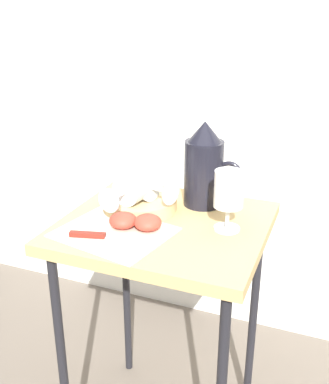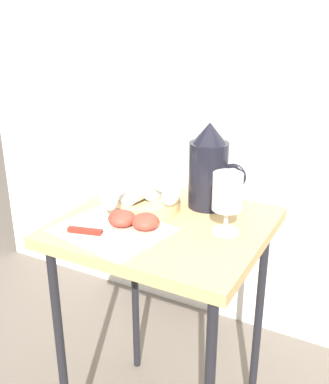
% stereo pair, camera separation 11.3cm
% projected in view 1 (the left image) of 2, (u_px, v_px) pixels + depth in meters
% --- Properties ---
extents(curtain_drape, '(2.40, 0.03, 2.23)m').
position_uv_depth(curtain_drape, '(233.00, 34.00, 1.54)').
color(curtain_drape, white).
rests_on(curtain_drape, ground_plane).
extents(table, '(0.50, 0.46, 0.70)m').
position_uv_depth(table, '(164.00, 249.00, 1.19)').
color(table, tan).
rests_on(table, ground_plane).
extents(linen_napkin, '(0.29, 0.26, 0.00)m').
position_uv_depth(linen_napkin, '(114.00, 232.00, 1.10)').
color(linen_napkin, beige).
rests_on(linen_napkin, table).
extents(basket_tray, '(0.20, 0.20, 0.03)m').
position_uv_depth(basket_tray, '(140.00, 203.00, 1.22)').
color(basket_tray, tan).
rests_on(basket_tray, table).
extents(pitcher, '(0.16, 0.10, 0.23)m').
position_uv_depth(pitcher, '(204.00, 172.00, 1.23)').
color(pitcher, black).
rests_on(pitcher, table).
extents(wine_glass_upright, '(0.07, 0.07, 0.15)m').
position_uv_depth(wine_glass_upright, '(229.00, 193.00, 1.08)').
color(wine_glass_upright, silver).
rests_on(wine_glass_upright, table).
extents(wine_glass_tipped_near, '(0.09, 0.16, 0.08)m').
position_uv_depth(wine_glass_tipped_near, '(133.00, 188.00, 1.17)').
color(wine_glass_tipped_near, silver).
rests_on(wine_glass_tipped_near, basket_tray).
extents(wine_glass_tipped_far, '(0.16, 0.11, 0.08)m').
position_uv_depth(wine_glass_tipped_far, '(142.00, 184.00, 1.20)').
color(wine_glass_tipped_far, silver).
rests_on(wine_glass_tipped_far, basket_tray).
extents(apple_half_left, '(0.07, 0.07, 0.04)m').
position_uv_depth(apple_half_left, '(123.00, 220.00, 1.11)').
color(apple_half_left, '#CC3D2D').
rests_on(apple_half_left, linen_napkin).
extents(apple_half_right, '(0.07, 0.07, 0.04)m').
position_uv_depth(apple_half_right, '(148.00, 222.00, 1.10)').
color(apple_half_right, '#CC3D2D').
rests_on(apple_half_right, linen_napkin).
extents(knife, '(0.21, 0.07, 0.01)m').
position_uv_depth(knife, '(102.00, 236.00, 1.07)').
color(knife, silver).
rests_on(knife, linen_napkin).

